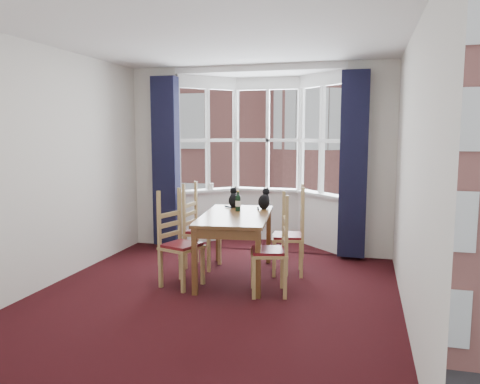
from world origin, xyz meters
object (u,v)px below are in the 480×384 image
(chair_left_near, at_px, (176,246))
(chair_right_far, at_px, (295,237))
(chair_right_near, at_px, (277,253))
(chair_left_far, at_px, (196,232))
(dining_table, at_px, (236,222))
(cat_left, at_px, (234,199))
(candle_tall, at_px, (211,186))
(wine_bottle, at_px, (238,202))
(cat_right, at_px, (264,201))

(chair_left_near, distance_m, chair_right_far, 1.53)
(chair_right_far, bearing_deg, chair_right_near, -96.20)
(chair_right_near, relative_size, chair_right_far, 1.00)
(chair_left_far, bearing_deg, dining_table, -27.04)
(dining_table, distance_m, cat_left, 0.59)
(chair_left_near, xyz_separation_m, chair_right_far, (1.30, 0.80, 0.00))
(candle_tall, bearing_deg, chair_right_far, -41.88)
(chair_right_far, relative_size, cat_left, 3.19)
(wine_bottle, bearing_deg, cat_right, 41.11)
(chair_right_near, distance_m, chair_right_far, 0.81)
(chair_right_near, bearing_deg, candle_tall, 124.02)
(chair_left_near, relative_size, cat_right, 3.10)
(chair_left_near, xyz_separation_m, candle_tall, (-0.29, 2.23, 0.45))
(chair_right_far, height_order, cat_left, cat_left)
(chair_left_near, distance_m, wine_bottle, 1.01)
(chair_right_far, bearing_deg, cat_left, 167.85)
(dining_table, xyz_separation_m, candle_tall, (-0.91, 1.78, 0.22))
(chair_left_far, height_order, cat_left, cat_left)
(cat_right, bearing_deg, wine_bottle, -138.89)
(dining_table, relative_size, cat_left, 5.54)
(dining_table, xyz_separation_m, chair_left_far, (-0.64, 0.33, -0.23))
(wine_bottle, distance_m, candle_tall, 1.75)
(chair_right_near, height_order, cat_right, cat_right)
(chair_left_near, xyz_separation_m, chair_right_near, (1.22, -0.00, 0.00))
(cat_left, bearing_deg, chair_left_far, -156.86)
(dining_table, bearing_deg, chair_left_far, 152.96)
(cat_right, distance_m, candle_tall, 1.72)
(chair_left_near, bearing_deg, dining_table, 36.80)
(dining_table, relative_size, cat_right, 5.38)
(chair_right_far, xyz_separation_m, cat_left, (-0.86, 0.19, 0.44))
(wine_bottle, bearing_deg, chair_right_far, 7.29)
(chair_right_far, xyz_separation_m, cat_right, (-0.44, 0.16, 0.44))
(dining_table, bearing_deg, cat_left, 107.62)
(cat_left, bearing_deg, chair_right_near, -52.04)
(chair_left_near, xyz_separation_m, cat_left, (0.44, 0.99, 0.44))
(wine_bottle, xyz_separation_m, candle_tall, (-0.87, 1.53, 0.01))
(chair_right_far, relative_size, cat_right, 3.10)
(wine_bottle, bearing_deg, dining_table, -81.34)
(cat_right, height_order, wine_bottle, cat_right)
(candle_tall, bearing_deg, cat_right, -47.66)
(candle_tall, bearing_deg, dining_table, -62.99)
(cat_right, relative_size, wine_bottle, 1.11)
(chair_left_far, distance_m, chair_right_near, 1.47)
(chair_right_near, relative_size, candle_tall, 8.72)
(dining_table, height_order, cat_right, cat_right)
(wine_bottle, bearing_deg, cat_left, 115.02)
(chair_left_near, distance_m, cat_left, 1.17)
(chair_right_near, relative_size, cat_right, 3.10)
(chair_left_far, bearing_deg, wine_bottle, -7.20)
(chair_left_near, distance_m, candle_tall, 2.30)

